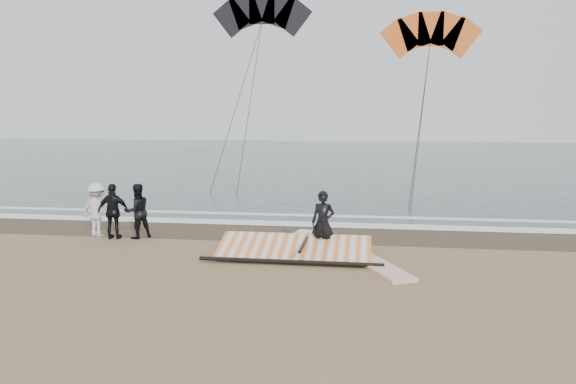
{
  "coord_description": "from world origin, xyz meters",
  "views": [
    {
      "loc": [
        2.22,
        -13.6,
        4.06
      ],
      "look_at": [
        -0.04,
        3.0,
        1.6
      ],
      "focal_mm": 35.0,
      "sensor_mm": 36.0,
      "label": 1
    }
  ],
  "objects_px": {
    "man_main": "(323,223)",
    "sail_rig": "(292,250)",
    "board_white": "(382,268)",
    "board_cream": "(297,238)"
  },
  "relations": [
    {
      "from": "man_main",
      "to": "sail_rig",
      "type": "distance_m",
      "value": 1.17
    },
    {
      "from": "board_white",
      "to": "board_cream",
      "type": "distance_m",
      "value": 3.94
    },
    {
      "from": "man_main",
      "to": "sail_rig",
      "type": "height_order",
      "value": "man_main"
    },
    {
      "from": "man_main",
      "to": "sail_rig",
      "type": "bearing_deg",
      "value": -141.93
    },
    {
      "from": "man_main",
      "to": "board_white",
      "type": "bearing_deg",
      "value": -29.76
    },
    {
      "from": "board_white",
      "to": "man_main",
      "type": "bearing_deg",
      "value": 113.72
    },
    {
      "from": "board_white",
      "to": "sail_rig",
      "type": "height_order",
      "value": "sail_rig"
    },
    {
      "from": "board_cream",
      "to": "sail_rig",
      "type": "distance_m",
      "value": 2.05
    },
    {
      "from": "sail_rig",
      "to": "board_cream",
      "type": "bearing_deg",
      "value": 92.98
    },
    {
      "from": "man_main",
      "to": "sail_rig",
      "type": "relative_size",
      "value": 0.37
    }
  ]
}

